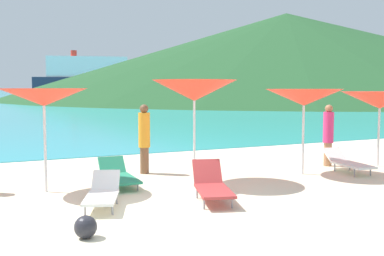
{
  "coord_description": "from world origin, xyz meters",
  "views": [
    {
      "loc": [
        -2.83,
        -7.26,
        2.14
      ],
      "look_at": [
        1.83,
        2.58,
        1.2
      ],
      "focal_mm": 43.1,
      "sensor_mm": 36.0,
      "label": 1
    }
  ],
  "objects_px": {
    "umbrella_5": "(380,100)",
    "cruise_ship": "(88,77)",
    "umbrella_4": "(304,98)",
    "umbrella_3": "(194,91)",
    "lounge_chair_2": "(118,175)",
    "beach_ball": "(86,227)",
    "lounge_chair_5": "(103,192)",
    "umbrella_2": "(44,97)",
    "lounge_chair_6": "(348,162)",
    "lounge_chair_4": "(212,185)",
    "beachgoer_3": "(144,137)",
    "beachgoer_4": "(328,133)"
  },
  "relations": [
    {
      "from": "lounge_chair_2",
      "to": "umbrella_4",
      "type": "bearing_deg",
      "value": -5.4
    },
    {
      "from": "lounge_chair_5",
      "to": "beach_ball",
      "type": "height_order",
      "value": "lounge_chair_5"
    },
    {
      "from": "lounge_chair_4",
      "to": "beach_ball",
      "type": "bearing_deg",
      "value": -138.61
    },
    {
      "from": "lounge_chair_2",
      "to": "beachgoer_4",
      "type": "relative_size",
      "value": 0.93
    },
    {
      "from": "beachgoer_3",
      "to": "cruise_ship",
      "type": "distance_m",
      "value": 229.62
    },
    {
      "from": "umbrella_5",
      "to": "beachgoer_3",
      "type": "distance_m",
      "value": 6.47
    },
    {
      "from": "lounge_chair_5",
      "to": "beach_ball",
      "type": "distance_m",
      "value": 1.76
    },
    {
      "from": "umbrella_5",
      "to": "beach_ball",
      "type": "bearing_deg",
      "value": -162.63
    },
    {
      "from": "lounge_chair_4",
      "to": "umbrella_3",
      "type": "bearing_deg",
      "value": 92.88
    },
    {
      "from": "umbrella_2",
      "to": "beachgoer_4",
      "type": "distance_m",
      "value": 7.57
    },
    {
      "from": "umbrella_5",
      "to": "cruise_ship",
      "type": "bearing_deg",
      "value": 79.33
    },
    {
      "from": "lounge_chair_6",
      "to": "beachgoer_4",
      "type": "height_order",
      "value": "beachgoer_4"
    },
    {
      "from": "umbrella_2",
      "to": "lounge_chair_6",
      "type": "distance_m",
      "value": 7.54
    },
    {
      "from": "umbrella_3",
      "to": "umbrella_2",
      "type": "bearing_deg",
      "value": 172.04
    },
    {
      "from": "beach_ball",
      "to": "umbrella_5",
      "type": "bearing_deg",
      "value": 17.37
    },
    {
      "from": "beachgoer_3",
      "to": "cruise_ship",
      "type": "relative_size",
      "value": 0.03
    },
    {
      "from": "umbrella_3",
      "to": "lounge_chair_5",
      "type": "bearing_deg",
      "value": -152.83
    },
    {
      "from": "umbrella_2",
      "to": "cruise_ship",
      "type": "bearing_deg",
      "value": 77.18
    },
    {
      "from": "lounge_chair_4",
      "to": "beach_ball",
      "type": "distance_m",
      "value": 2.92
    },
    {
      "from": "umbrella_4",
      "to": "umbrella_5",
      "type": "relative_size",
      "value": 0.97
    },
    {
      "from": "umbrella_4",
      "to": "lounge_chair_2",
      "type": "bearing_deg",
      "value": 172.72
    },
    {
      "from": "beachgoer_4",
      "to": "beach_ball",
      "type": "distance_m",
      "value": 8.16
    },
    {
      "from": "umbrella_5",
      "to": "lounge_chair_4",
      "type": "xyz_separation_m",
      "value": [
        -5.96,
        -1.51,
        -1.51
      ]
    },
    {
      "from": "cruise_ship",
      "to": "umbrella_4",
      "type": "bearing_deg",
      "value": -87.53
    },
    {
      "from": "umbrella_4",
      "to": "lounge_chair_6",
      "type": "relative_size",
      "value": 1.29
    },
    {
      "from": "umbrella_3",
      "to": "beachgoer_3",
      "type": "relative_size",
      "value": 1.34
    },
    {
      "from": "lounge_chair_5",
      "to": "umbrella_2",
      "type": "bearing_deg",
      "value": 135.2
    },
    {
      "from": "cruise_ship",
      "to": "beach_ball",
      "type": "bearing_deg",
      "value": -88.84
    },
    {
      "from": "umbrella_2",
      "to": "lounge_chair_2",
      "type": "bearing_deg",
      "value": -3.87
    },
    {
      "from": "umbrella_3",
      "to": "umbrella_5",
      "type": "xyz_separation_m",
      "value": [
        5.52,
        -0.18,
        -0.27
      ]
    },
    {
      "from": "lounge_chair_2",
      "to": "beach_ball",
      "type": "relative_size",
      "value": 4.78
    },
    {
      "from": "lounge_chair_6",
      "to": "beach_ball",
      "type": "height_order",
      "value": "lounge_chair_6"
    },
    {
      "from": "lounge_chair_2",
      "to": "lounge_chair_6",
      "type": "relative_size",
      "value": 0.96
    },
    {
      "from": "umbrella_4",
      "to": "umbrella_3",
      "type": "bearing_deg",
      "value": 175.26
    },
    {
      "from": "umbrella_3",
      "to": "umbrella_4",
      "type": "distance_m",
      "value": 2.9
    },
    {
      "from": "lounge_chair_4",
      "to": "beachgoer_3",
      "type": "height_order",
      "value": "beachgoer_3"
    },
    {
      "from": "umbrella_5",
      "to": "lounge_chair_4",
      "type": "distance_m",
      "value": 6.33
    },
    {
      "from": "umbrella_3",
      "to": "cruise_ship",
      "type": "height_order",
      "value": "cruise_ship"
    },
    {
      "from": "umbrella_3",
      "to": "lounge_chair_6",
      "type": "height_order",
      "value": "umbrella_3"
    },
    {
      "from": "umbrella_4",
      "to": "lounge_chair_6",
      "type": "distance_m",
      "value": 2.06
    },
    {
      "from": "umbrella_4",
      "to": "cruise_ship",
      "type": "height_order",
      "value": "cruise_ship"
    },
    {
      "from": "beach_ball",
      "to": "umbrella_2",
      "type": "bearing_deg",
      "value": 91.53
    },
    {
      "from": "umbrella_3",
      "to": "umbrella_5",
      "type": "relative_size",
      "value": 1.07
    },
    {
      "from": "lounge_chair_5",
      "to": "lounge_chair_6",
      "type": "relative_size",
      "value": 0.97
    },
    {
      "from": "umbrella_4",
      "to": "cruise_ship",
      "type": "xyz_separation_m",
      "value": [
        45.21,
        226.05,
        6.13
      ]
    },
    {
      "from": "beach_ball",
      "to": "cruise_ship",
      "type": "xyz_separation_m",
      "value": [
        51.19,
        228.69,
        7.88
      ]
    },
    {
      "from": "umbrella_4",
      "to": "beachgoer_3",
      "type": "height_order",
      "value": "umbrella_4"
    },
    {
      "from": "umbrella_2",
      "to": "lounge_chair_6",
      "type": "bearing_deg",
      "value": -7.62
    },
    {
      "from": "lounge_chair_4",
      "to": "lounge_chair_6",
      "type": "height_order",
      "value": "lounge_chair_4"
    },
    {
      "from": "umbrella_3",
      "to": "lounge_chair_5",
      "type": "height_order",
      "value": "umbrella_3"
    }
  ]
}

